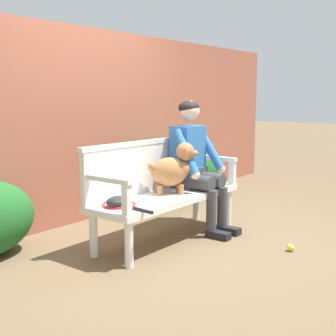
% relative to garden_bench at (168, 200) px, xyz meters
% --- Properties ---
extents(ground_plane, '(40.00, 40.00, 0.00)m').
position_rel_garden_bench_xyz_m(ground_plane, '(0.00, 0.00, -0.39)').
color(ground_plane, brown).
extents(brick_garden_fence, '(8.00, 0.30, 2.09)m').
position_rel_garden_bench_xyz_m(brick_garden_fence, '(0.00, 1.30, 0.66)').
color(brick_garden_fence, '#9E5642').
rests_on(brick_garden_fence, ground).
extents(hedge_bush_far_right, '(0.81, 0.71, 0.58)m').
position_rel_garden_bench_xyz_m(hedge_bush_far_right, '(1.92, 0.96, -0.09)').
color(hedge_bush_far_right, '#194C1E').
rests_on(hedge_bush_far_right, ground).
extents(hedge_bush_far_left, '(0.94, 0.70, 0.76)m').
position_rel_garden_bench_xyz_m(hedge_bush_far_left, '(0.93, 0.94, -0.01)').
color(hedge_bush_far_left, '#1E5B23').
rests_on(hedge_bush_far_left, ground).
extents(garden_bench, '(1.70, 0.53, 0.44)m').
position_rel_garden_bench_xyz_m(garden_bench, '(0.00, 0.00, 0.00)').
color(garden_bench, white).
rests_on(garden_bench, ground).
extents(bench_backrest, '(1.74, 0.06, 0.50)m').
position_rel_garden_bench_xyz_m(bench_backrest, '(0.00, 0.23, 0.31)').
color(bench_backrest, white).
rests_on(bench_backrest, garden_bench).
extents(bench_armrest_left_end, '(0.06, 0.53, 0.28)m').
position_rel_garden_bench_xyz_m(bench_armrest_left_end, '(-0.81, -0.09, 0.26)').
color(bench_armrest_left_end, white).
rests_on(bench_armrest_left_end, garden_bench).
extents(bench_armrest_right_end, '(0.06, 0.53, 0.28)m').
position_rel_garden_bench_xyz_m(bench_armrest_right_end, '(0.81, -0.09, 0.26)').
color(bench_armrest_right_end, white).
rests_on(bench_armrest_right_end, garden_bench).
extents(person_seated, '(0.56, 0.66, 1.31)m').
position_rel_garden_bench_xyz_m(person_seated, '(0.42, -0.02, 0.33)').
color(person_seated, black).
rests_on(person_seated, ground).
extents(dog_on_bench, '(0.44, 0.41, 0.48)m').
position_rel_garden_bench_xyz_m(dog_on_bench, '(0.06, -0.02, 0.30)').
color(dog_on_bench, '#AD7042').
rests_on(dog_on_bench, garden_bench).
extents(tennis_racket, '(0.33, 0.58, 0.03)m').
position_rel_garden_bench_xyz_m(tennis_racket, '(-0.62, 0.02, 0.07)').
color(tennis_racket, red).
rests_on(tennis_racket, garden_bench).
extents(baseball_glove, '(0.25, 0.21, 0.09)m').
position_rel_garden_bench_xyz_m(baseball_glove, '(-0.66, 0.02, 0.10)').
color(baseball_glove, black).
rests_on(baseball_glove, garden_bench).
extents(tennis_ball, '(0.07, 0.07, 0.07)m').
position_rel_garden_bench_xyz_m(tennis_ball, '(0.39, -1.07, -0.35)').
color(tennis_ball, '#CCDB33').
rests_on(tennis_ball, ground).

